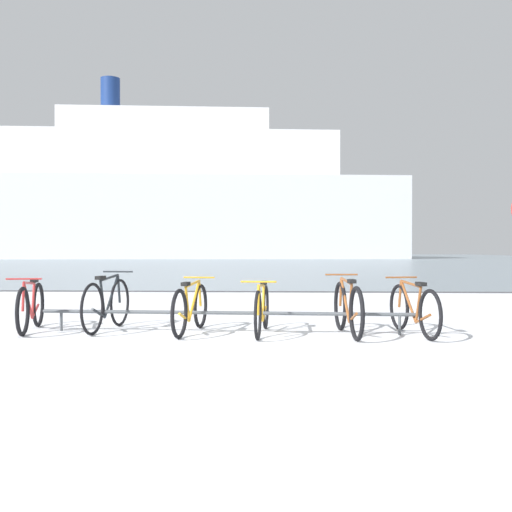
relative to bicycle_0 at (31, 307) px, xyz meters
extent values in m
cube|color=white|center=(3.26, -3.18, -0.39)|extent=(80.00, 22.00, 0.08)
cube|color=gray|center=(3.26, 62.82, -0.39)|extent=(80.00, 110.00, 0.08)
cube|color=#47474C|center=(3.26, 7.82, -0.37)|extent=(80.00, 0.50, 0.05)
cylinder|color=#4C5156|center=(2.76, -0.06, -0.07)|extent=(5.22, 0.28, 0.05)
cylinder|color=#4C5156|center=(0.42, 0.05, -0.21)|extent=(0.04, 0.04, 0.28)
cylinder|color=#4C5156|center=(5.11, -0.16, -0.21)|extent=(0.04, 0.04, 0.28)
torus|color=black|center=(0.09, -0.47, -0.02)|extent=(0.18, 0.66, 0.66)
torus|color=black|center=(-0.09, 0.48, -0.02)|extent=(0.18, 0.66, 0.66)
cylinder|color=#B22D2D|center=(0.03, -0.16, 0.10)|extent=(0.13, 0.51, 0.55)
cylinder|color=#B22D2D|center=(-0.03, 0.15, 0.07)|extent=(0.07, 0.18, 0.49)
cylinder|color=#B22D2D|center=(0.02, -0.09, 0.34)|extent=(0.16, 0.63, 0.08)
cylinder|color=#B22D2D|center=(-0.05, 0.28, -0.09)|extent=(0.12, 0.42, 0.18)
cylinder|color=#B22D2D|center=(0.09, -0.44, 0.17)|extent=(0.06, 0.11, 0.39)
cube|color=black|center=(-0.04, 0.22, 0.36)|extent=(0.12, 0.21, 0.05)
cylinder|color=#B22D2D|center=(0.08, -0.40, 0.41)|extent=(0.46, 0.11, 0.02)
torus|color=black|center=(1.09, 0.62, 0.01)|extent=(0.12, 0.71, 0.71)
torus|color=black|center=(0.99, -0.34, 0.01)|extent=(0.12, 0.71, 0.71)
cylinder|color=#1E2328|center=(1.06, 0.31, 0.14)|extent=(0.09, 0.51, 0.60)
cylinder|color=#1E2328|center=(1.03, 0.00, 0.11)|extent=(0.06, 0.18, 0.54)
cylinder|color=#1E2328|center=(1.05, 0.24, 0.40)|extent=(0.10, 0.63, 0.09)
cylinder|color=#1E2328|center=(1.01, -0.14, -0.07)|extent=(0.08, 0.43, 0.19)
cylinder|color=#1E2328|center=(1.09, 0.59, 0.21)|extent=(0.05, 0.11, 0.42)
cube|color=black|center=(1.02, -0.07, 0.41)|extent=(0.10, 0.21, 0.05)
cylinder|color=#1E2328|center=(1.09, 0.55, 0.47)|extent=(0.46, 0.07, 0.02)
torus|color=black|center=(2.34, 0.45, -0.02)|extent=(0.13, 0.65, 0.65)
torus|color=black|center=(2.21, -0.60, -0.02)|extent=(0.13, 0.65, 0.65)
cylinder|color=gold|center=(2.30, 0.11, 0.09)|extent=(0.10, 0.55, 0.54)
cylinder|color=gold|center=(2.26, -0.23, 0.07)|extent=(0.06, 0.19, 0.49)
cylinder|color=gold|center=(2.29, 0.03, 0.33)|extent=(0.12, 0.68, 0.08)
cylinder|color=gold|center=(2.24, -0.38, -0.10)|extent=(0.09, 0.46, 0.18)
cylinder|color=gold|center=(2.33, 0.41, 0.16)|extent=(0.05, 0.12, 0.38)
cube|color=black|center=(2.25, -0.31, 0.34)|extent=(0.10, 0.21, 0.05)
cylinder|color=gold|center=(2.33, 0.37, 0.40)|extent=(0.46, 0.08, 0.02)
torus|color=black|center=(3.23, -0.67, -0.03)|extent=(0.08, 0.64, 0.64)
torus|color=black|center=(3.30, 0.42, -0.03)|extent=(0.08, 0.64, 0.64)
cylinder|color=gold|center=(3.25, -0.32, 0.08)|extent=(0.07, 0.57, 0.54)
cylinder|color=gold|center=(3.27, 0.04, 0.06)|extent=(0.05, 0.20, 0.48)
cylinder|color=gold|center=(3.26, -0.24, 0.32)|extent=(0.08, 0.72, 0.08)
cylinder|color=gold|center=(3.28, 0.19, -0.10)|extent=(0.07, 0.48, 0.18)
cylinder|color=gold|center=(3.23, -0.63, 0.16)|extent=(0.04, 0.12, 0.38)
cube|color=black|center=(3.28, 0.12, 0.34)|extent=(0.09, 0.20, 0.05)
cylinder|color=gold|center=(3.23, -0.59, 0.39)|extent=(0.46, 0.05, 0.02)
torus|color=black|center=(4.36, 0.31, 0.00)|extent=(0.13, 0.70, 0.70)
torus|color=black|center=(4.47, -0.69, 0.00)|extent=(0.13, 0.70, 0.70)
cylinder|color=brown|center=(4.40, -0.02, 0.12)|extent=(0.09, 0.53, 0.58)
cylinder|color=brown|center=(4.43, -0.34, 0.10)|extent=(0.06, 0.19, 0.52)
cylinder|color=brown|center=(4.41, -0.09, 0.38)|extent=(0.11, 0.65, 0.08)
cylinder|color=brown|center=(4.45, -0.48, -0.08)|extent=(0.08, 0.44, 0.19)
cylinder|color=brown|center=(4.37, 0.27, 0.20)|extent=(0.05, 0.11, 0.41)
cube|color=black|center=(4.44, -0.41, 0.39)|extent=(0.10, 0.21, 0.05)
cylinder|color=brown|center=(4.37, 0.23, 0.45)|extent=(0.46, 0.07, 0.02)
torus|color=black|center=(5.21, 0.39, -0.02)|extent=(0.17, 0.65, 0.66)
torus|color=black|center=(5.40, -0.62, -0.02)|extent=(0.17, 0.65, 0.66)
cylinder|color=brown|center=(5.27, 0.06, 0.10)|extent=(0.14, 0.54, 0.55)
cylinder|color=brown|center=(5.34, -0.27, 0.07)|extent=(0.07, 0.19, 0.49)
cylinder|color=brown|center=(5.29, -0.01, 0.34)|extent=(0.16, 0.67, 0.08)
cylinder|color=brown|center=(5.36, -0.41, -0.09)|extent=(0.12, 0.45, 0.18)
cylinder|color=brown|center=(5.22, 0.35, 0.17)|extent=(0.06, 0.12, 0.39)
cube|color=black|center=(5.35, -0.34, 0.35)|extent=(0.12, 0.21, 0.05)
cylinder|color=brown|center=(5.22, 0.31, 0.41)|extent=(0.46, 0.11, 0.02)
cube|color=silver|center=(-9.32, 63.97, 4.44)|extent=(55.22, 18.44, 9.58)
cube|color=white|center=(-10.67, 63.83, 11.87)|extent=(41.55, 15.10, 5.27)
cube|color=white|center=(-10.67, 63.83, 15.85)|extent=(25.19, 11.49, 2.68)
cylinder|color=navy|center=(-17.40, 63.12, 19.35)|extent=(2.31, 2.31, 4.31)
camera|label=1|loc=(3.55, -8.18, 0.81)|focal=41.68mm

